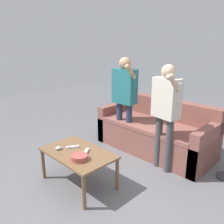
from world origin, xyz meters
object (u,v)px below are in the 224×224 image
(player_left, at_px, (124,93))
(player_right, at_px, (166,106))
(coffee_table, at_px, (78,156))
(snack_bowl, at_px, (79,157))
(game_remote_nunchuk, at_px, (59,148))
(game_remote_wand_near, at_px, (86,152))
(couch, at_px, (156,132))
(game_remote_wand_far, at_px, (72,147))

(player_left, relative_size, player_right, 1.03)
(coffee_table, bearing_deg, snack_bowl, -31.73)
(player_left, bearing_deg, game_remote_nunchuk, -86.74)
(game_remote_nunchuk, distance_m, game_remote_wand_near, 0.36)
(couch, bearing_deg, coffee_table, -94.11)
(game_remote_nunchuk, height_order, game_remote_wand_far, game_remote_nunchuk)
(game_remote_nunchuk, bearing_deg, snack_bowl, 3.48)
(coffee_table, distance_m, snack_bowl, 0.22)
(couch, bearing_deg, game_remote_wand_far, -99.20)
(coffee_table, distance_m, player_left, 1.35)
(couch, xyz_separation_m, game_remote_wand_far, (-0.24, -1.51, 0.16))
(player_right, bearing_deg, game_remote_wand_near, -114.42)
(couch, distance_m, game_remote_wand_far, 1.54)
(game_remote_nunchuk, bearing_deg, game_remote_wand_near, 31.61)
(game_remote_nunchuk, xyz_separation_m, game_remote_wand_far, (0.09, 0.15, -0.01))
(player_right, bearing_deg, coffee_table, -117.05)
(couch, relative_size, player_left, 1.24)
(player_right, distance_m, game_remote_wand_near, 1.21)
(coffee_table, height_order, player_right, player_right)
(player_left, distance_m, game_remote_wand_near, 1.29)
(game_remote_wand_far, bearing_deg, game_remote_nunchuk, -121.01)
(snack_bowl, distance_m, game_remote_wand_near, 0.19)
(coffee_table, relative_size, snack_bowl, 4.82)
(player_left, height_order, player_right, player_left)
(game_remote_wand_near, bearing_deg, player_right, 65.58)
(player_left, bearing_deg, game_remote_wand_near, -71.05)
(game_remote_wand_far, bearing_deg, player_right, 57.15)
(coffee_table, height_order, player_left, player_left)
(couch, height_order, coffee_table, couch)
(game_remote_nunchuk, distance_m, game_remote_wand_far, 0.17)
(game_remote_nunchuk, bearing_deg, couch, 78.65)
(game_remote_wand_near, bearing_deg, player_left, 108.95)
(couch, bearing_deg, snack_bowl, -87.74)
(snack_bowl, relative_size, player_left, 0.13)
(game_remote_wand_near, distance_m, game_remote_wand_far, 0.23)
(game_remote_nunchuk, bearing_deg, player_right, 57.37)
(player_right, relative_size, game_remote_wand_near, 9.74)
(game_remote_wand_near, bearing_deg, game_remote_nunchuk, -148.39)
(player_left, height_order, game_remote_wand_far, player_left)
(snack_bowl, bearing_deg, coffee_table, 148.27)
(player_right, distance_m, game_remote_wand_far, 1.34)
(couch, xyz_separation_m, player_right, (0.44, -0.46, 0.63))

